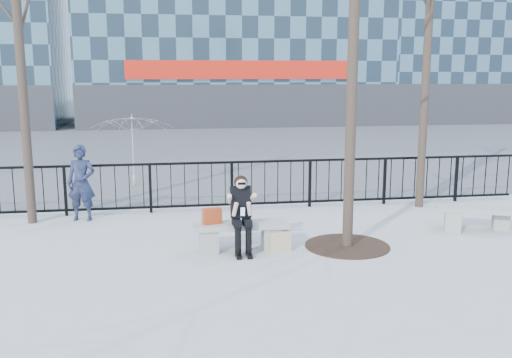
{
  "coord_description": "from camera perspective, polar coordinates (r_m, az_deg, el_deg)",
  "views": [
    {
      "loc": [
        -1.23,
        -9.46,
        3.04
      ],
      "look_at": [
        0.4,
        0.8,
        1.1
      ],
      "focal_mm": 40.0,
      "sensor_mm": 36.0,
      "label": 1
    }
  ],
  "objects": [
    {
      "name": "seated_woman",
      "position": [
        9.68,
        -1.45,
        -3.6
      ],
      "size": [
        0.5,
        0.64,
        1.34
      ],
      "color": "black",
      "rests_on": "ground"
    },
    {
      "name": "vendor_umbrella",
      "position": [
        15.63,
        -12.24,
        2.79
      ],
      "size": [
        2.51,
        2.54,
        1.97
      ],
      "primitive_type": "imported",
      "rotation": [
        0.0,
        0.0,
        -0.18
      ],
      "color": "yellow",
      "rests_on": "ground"
    },
    {
      "name": "bench_main",
      "position": [
        9.93,
        -1.56,
        -5.44
      ],
      "size": [
        1.65,
        0.46,
        0.49
      ],
      "color": "slate",
      "rests_on": "ground"
    },
    {
      "name": "handbag",
      "position": [
        9.82,
        -4.44,
        -3.72
      ],
      "size": [
        0.35,
        0.21,
        0.27
      ],
      "primitive_type": "cube",
      "rotation": [
        0.0,
        0.0,
        0.2
      ],
      "color": "#983112",
      "rests_on": "bench_main"
    },
    {
      "name": "standing_man",
      "position": [
        12.35,
        -17.07,
        -0.37
      ],
      "size": [
        0.63,
        0.47,
        1.59
      ],
      "primitive_type": "imported",
      "rotation": [
        0.0,
        0.0,
        -0.15
      ],
      "color": "black",
      "rests_on": "ground"
    },
    {
      "name": "railing",
      "position": [
        12.77,
        -3.32,
        -0.67
      ],
      "size": [
        14.0,
        0.06,
        1.1
      ],
      "color": "black",
      "rests_on": "ground"
    },
    {
      "name": "bench_second",
      "position": [
        11.98,
        21.25,
        -3.49
      ],
      "size": [
        1.53,
        0.43,
        0.45
      ],
      "rotation": [
        0.0,
        0.0,
        -0.42
      ],
      "color": "slate",
      "rests_on": "ground"
    },
    {
      "name": "street_surface",
      "position": [
        24.68,
        -6.11,
        3.45
      ],
      "size": [
        60.0,
        23.0,
        0.01
      ],
      "primitive_type": "cube",
      "color": "#474747",
      "rests_on": "ground"
    },
    {
      "name": "tree_grate",
      "position": [
        10.33,
        9.1,
        -6.61
      ],
      "size": [
        1.5,
        1.5,
        0.02
      ],
      "primitive_type": "cylinder",
      "color": "black",
      "rests_on": "ground"
    },
    {
      "name": "ground",
      "position": [
        10.02,
        -1.55,
        -7.1
      ],
      "size": [
        120.0,
        120.0,
        0.0
      ],
      "primitive_type": "plane",
      "color": "#9E9F99",
      "rests_on": "ground"
    },
    {
      "name": "shopping_bag",
      "position": [
        9.89,
        2.38,
        -6.26
      ],
      "size": [
        0.39,
        0.2,
        0.36
      ],
      "primitive_type": "cube",
      "rotation": [
        0.0,
        0.0,
        0.16
      ],
      "color": "#CBBC90",
      "rests_on": "ground"
    }
  ]
}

